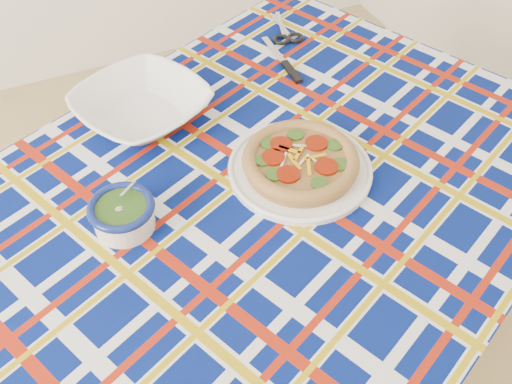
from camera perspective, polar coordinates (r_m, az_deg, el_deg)
name	(u,v)px	position (r m, az deg, el deg)	size (l,w,h in m)	color
dining_table	(228,243)	(1.16, -2.80, -5.10)	(1.83, 1.54, 0.73)	brown
tablecloth	(228,235)	(1.14, -2.85, -4.35)	(1.59, 1.01, 0.10)	#05145C
main_focaccia_plate	(301,161)	(1.17, 4.48, 3.10)	(0.31, 0.31, 0.06)	olive
pesto_bowl	(122,213)	(1.09, -13.21, -2.04)	(0.13, 0.13, 0.07)	#1D3B10
serving_bowl	(142,107)	(1.32, -11.33, 8.38)	(0.28, 0.28, 0.07)	white
table_knife	(275,51)	(1.53, 1.91, 13.95)	(0.24, 0.02, 0.01)	silver
kitchen_scissors	(281,24)	(1.64, 2.47, 16.41)	(0.19, 0.09, 0.02)	silver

